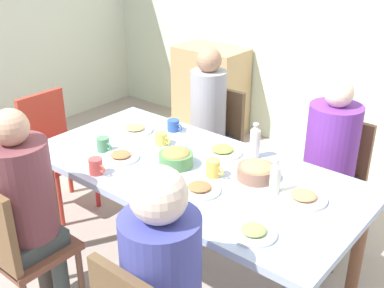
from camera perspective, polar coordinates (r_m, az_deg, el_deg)
name	(u,v)px	position (r m, az deg, el deg)	size (l,w,h in m)	color
ground_plane	(192,277)	(3.11, 0.00, -15.64)	(6.78, 6.78, 0.00)	#A2938A
wall_back	(359,18)	(4.35, 19.39, 14.10)	(5.89, 0.12, 2.60)	silver
dining_table	(192,181)	(2.71, 0.00, -4.49)	(1.93, 0.94, 0.78)	#A9BAD6
chair_0	(332,179)	(3.23, 16.44, -4.01)	(0.40, 0.40, 0.90)	brown
person_0	(330,154)	(3.06, 16.23, -1.17)	(0.32, 0.32, 1.21)	#374946
chair_1	(54,146)	(3.70, -16.28, -0.20)	(0.40, 0.40, 0.90)	red
person_2	(163,279)	(1.94, -3.47, -15.93)	(0.32, 0.32, 1.26)	navy
chair_3	(16,245)	(2.67, -20.38, -11.29)	(0.40, 0.40, 0.90)	brown
person_3	(24,200)	(2.58, -19.48, -6.31)	(0.33, 0.33, 1.24)	#453C38
chair_4	(214,140)	(3.65, 2.66, 0.53)	(0.40, 0.40, 0.90)	brown
person_4	(207,117)	(3.50, 1.82, 3.22)	(0.30, 0.30, 1.24)	#24364B
plate_0	(135,129)	(3.15, -6.88, 1.78)	(0.24, 0.24, 0.04)	white
plate_1	(199,189)	(2.44, 0.90, -5.39)	(0.22, 0.22, 0.04)	silver
plate_2	(121,156)	(2.80, -8.55, -1.49)	(0.21, 0.21, 0.04)	silver
plate_3	(222,151)	(2.84, 3.64, -0.82)	(0.24, 0.24, 0.04)	beige
plate_4	(253,232)	(2.14, 7.39, -10.46)	(0.21, 0.21, 0.04)	silver
plate_5	(303,197)	(2.43, 13.24, -6.26)	(0.24, 0.24, 0.04)	silver
bowl_0	(176,158)	(2.68, -1.93, -1.65)	(0.20, 0.20, 0.10)	#518549
bowl_1	(256,171)	(2.57, 7.73, -3.23)	(0.21, 0.21, 0.09)	#90634E
cup_0	(174,125)	(3.13, -2.22, 2.25)	(0.12, 0.08, 0.08)	#2C519E
cup_1	(213,169)	(2.56, 2.52, -2.96)	(0.11, 0.08, 0.10)	#EFCA53
cup_2	(103,145)	(2.90, -10.59, -0.06)	(0.11, 0.07, 0.09)	#4C825B
cup_3	(161,139)	(2.94, -3.69, 0.66)	(0.12, 0.08, 0.08)	#DDCF55
cup_4	(96,166)	(2.64, -11.44, -2.65)	(0.11, 0.08, 0.09)	#CD4743
bottle_0	(255,141)	(2.78, 7.57, 0.31)	(0.06, 0.06, 0.21)	silver
bottle_1	(275,178)	(2.42, 9.97, -4.01)	(0.05, 0.05, 0.19)	silver
side_cabinet	(210,91)	(4.93, 2.23, 6.40)	(0.70, 0.44, 0.90)	tan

